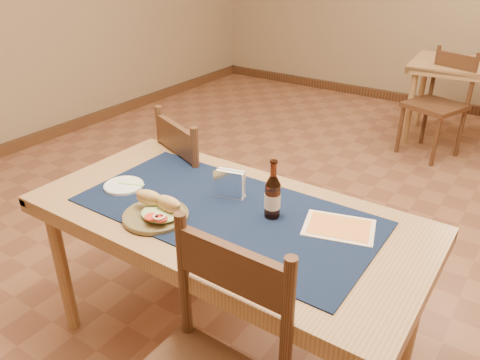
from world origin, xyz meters
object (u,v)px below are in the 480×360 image
Objects in this scene: sandwich_plate at (157,212)px; beer_bottle at (273,196)px; chair_main_far at (205,190)px; main_table at (226,229)px; napkin_holder at (229,184)px.

sandwich_plate is 0.45m from beer_bottle.
chair_main_far is 3.70× the size of sandwich_plate.
sandwich_plate is at bearing -143.99° from beer_bottle.
chair_main_far reaches higher than sandwich_plate.
beer_bottle is (0.17, 0.07, 0.18)m from main_table.
beer_bottle is at bearing -9.26° from napkin_holder.
chair_main_far is at bearing 135.99° from main_table.
main_table is 0.19m from napkin_holder.
napkin_holder is (0.13, 0.30, 0.03)m from sandwich_plate.
main_table is 0.69m from chair_main_far.
napkin_holder is at bearing 170.74° from beer_bottle.
chair_main_far is at bearing 113.91° from sandwich_plate.
main_table is at bearing -159.15° from beer_bottle.
beer_bottle is (0.65, -0.40, 0.35)m from chair_main_far.
chair_main_far is at bearing 139.66° from napkin_holder.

